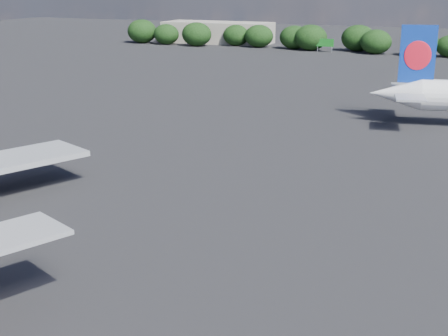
% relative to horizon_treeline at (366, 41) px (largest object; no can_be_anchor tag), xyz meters
% --- Properties ---
extents(ground, '(500.00, 500.00, 0.00)m').
position_rel_horizon_treeline_xyz_m(ground, '(4.82, -119.74, -4.04)').
color(ground, black).
rests_on(ground, ground).
extents(terminal_building, '(42.00, 16.00, 8.00)m').
position_rel_horizon_treeline_xyz_m(terminal_building, '(-60.18, 12.26, -0.04)').
color(terminal_building, gray).
rests_on(terminal_building, ground).
extents(highway_sign, '(6.00, 0.30, 4.50)m').
position_rel_horizon_treeline_xyz_m(highway_sign, '(-13.18, -3.74, -0.92)').
color(highway_sign, '#15691B').
rests_on(highway_sign, ground).
extents(billboard_yellow, '(5.00, 0.30, 5.50)m').
position_rel_horizon_treeline_xyz_m(billboard_yellow, '(16.82, 2.26, -0.17)').
color(billboard_yellow, gold).
rests_on(billboard_yellow, ground).
extents(horizon_treeline, '(209.20, 16.58, 9.04)m').
position_rel_horizon_treeline_xyz_m(horizon_treeline, '(0.00, 0.00, 0.00)').
color(horizon_treeline, black).
rests_on(horizon_treeline, ground).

